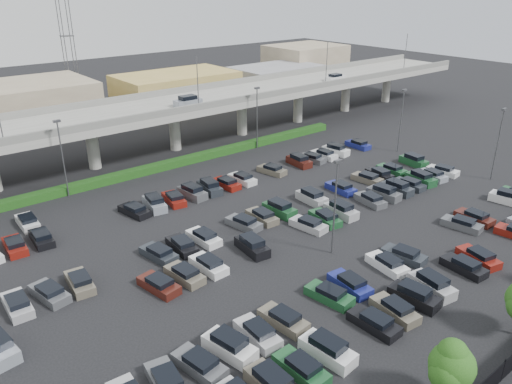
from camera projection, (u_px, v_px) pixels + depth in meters
ground at (281, 226)px, 57.80m from camera, size 280.00×280.00×0.00m
overpass at (144, 114)px, 77.73m from camera, size 150.00×13.00×15.80m
hedge at (171, 164)px, 75.42m from camera, size 66.00×1.60×1.10m
parked_cars at (299, 235)px, 54.52m from camera, size 62.96×41.60×1.67m
light_poles at (241, 179)px, 54.38m from camera, size 66.90×48.38×10.30m
distant_buildings at (133, 92)px, 107.58m from camera, size 138.00×24.00×9.00m
comm_tower at (66, 33)px, 106.73m from camera, size 2.40×2.40×30.00m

